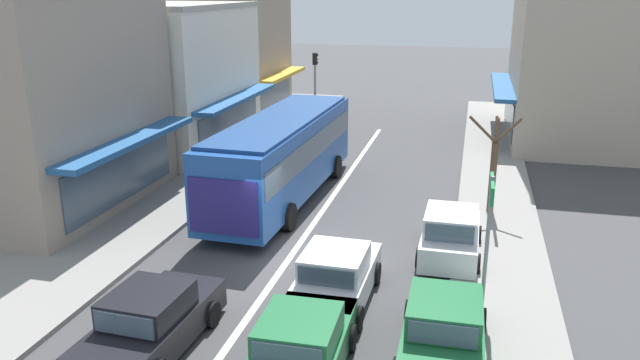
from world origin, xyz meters
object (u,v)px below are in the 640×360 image
Objects in this scene: sedan_adjacent_lane_lead at (151,323)px; street_tree_right at (493,168)px; parked_sedan_kerb_front at (443,331)px; sedan_behind_bus_mid at (300,351)px; traffic_light_downstreet at (315,76)px; pedestrian_with_handbag_near at (270,126)px; city_bus at (282,152)px; parked_hatchback_kerb_second at (451,235)px; sedan_adjacent_lane_trail at (335,278)px; pedestrian_browsing_midblock at (224,159)px; directional_road_sign at (490,213)px.

sedan_adjacent_lane_lead is 1.15× the size of street_tree_right.
sedan_adjacent_lane_lead is 1.01× the size of parked_sedan_kerb_front.
sedan_behind_bus_mid is 1.01× the size of traffic_light_downstreet.
traffic_light_downstreet is at bearing 81.21° from pedestrian_with_handbag_near.
city_bus is 13.71m from traffic_light_downstreet.
sedan_adjacent_lane_trail is at bearing -127.71° from parked_hatchback_kerb_second.
street_tree_right reaches higher than parked_sedan_kerb_front.
sedan_adjacent_lane_trail and parked_sedan_kerb_front have the same top height.
pedestrian_browsing_midblock is at bearing 151.19° from parked_hatchback_kerb_second.
sedan_adjacent_lane_lead is 1.02× the size of traffic_light_downstreet.
parked_sedan_kerb_front is 2.59× the size of pedestrian_browsing_midblock.
sedan_adjacent_lane_lead is at bearing -138.35° from sedan_adjacent_lane_trail.
directional_road_sign reaches higher than sedan_behind_bus_mid.
directional_road_sign is 13.48m from pedestrian_browsing_midblock.
pedestrian_browsing_midblock is at bearing 118.67° from sedan_behind_bus_mid.
traffic_light_downstreet is at bearing 103.55° from sedan_behind_bus_mid.
parked_hatchback_kerb_second is 2.28× the size of pedestrian_browsing_midblock.
sedan_behind_bus_mid is at bearing -61.33° from pedestrian_browsing_midblock.
city_bus is 6.71× the size of pedestrian_with_handbag_near.
sedan_adjacent_lane_trail is 8.70m from street_tree_right.
pedestrian_with_handbag_near is (-9.62, 17.18, 0.40)m from parked_sedan_kerb_front.
directional_road_sign reaches higher than parked_hatchback_kerb_second.
sedan_adjacent_lane_trail is at bearing 145.85° from parked_sedan_kerb_front.
street_tree_right is (4.00, 7.64, 1.10)m from sedan_adjacent_lane_trail.
directional_road_sign is at bearing 5.04° from sedan_adjacent_lane_trail.
sedan_adjacent_lane_lead and sedan_behind_bus_mid have the same top height.
sedan_adjacent_lane_trail is at bearing 41.65° from sedan_adjacent_lane_lead.
street_tree_right is (7.54, 10.79, 1.10)m from sedan_adjacent_lane_lead.
pedestrian_with_handbag_near is (-6.77, 18.67, 0.40)m from sedan_behind_bus_mid.
pedestrian_with_handbag_near is (-10.47, 14.91, -1.61)m from directional_road_sign.
pedestrian_browsing_midblock reaches higher than parked_hatchback_kerb_second.
sedan_behind_bus_mid is 5.65m from directional_road_sign.
city_bus is at bearing 116.39° from sedan_adjacent_lane_trail.
sedan_adjacent_lane_lead is 8.29m from directional_road_sign.
city_bus is 2.60× the size of traffic_light_downstreet.
sedan_adjacent_lane_lead is at bearing -80.07° from pedestrian_with_handbag_near.
street_tree_right reaches higher than directional_road_sign.
sedan_adjacent_lane_lead is 1.01× the size of sedan_adjacent_lane_trail.
parked_sedan_kerb_front is 3.15m from directional_road_sign.
traffic_light_downstreet is (-5.87, 20.98, 2.19)m from sedan_adjacent_lane_trail.
directional_road_sign is at bearing -92.24° from street_tree_right.
parked_sedan_kerb_front is at bearing -110.65° from directional_road_sign.
city_bus is at bearing -178.79° from street_tree_right.
pedestrian_with_handbag_near is (-0.89, -5.75, -1.79)m from traffic_light_downstreet.
sedan_adjacent_lane_trail is 2.60× the size of pedestrian_browsing_midblock.
pedestrian_with_handbag_near is at bearing 144.79° from street_tree_right.
sedan_behind_bus_mid is 1.14× the size of street_tree_right.
pedestrian_browsing_midblock is (-2.95, 1.29, -0.81)m from city_bus.
street_tree_right is (1.23, 4.06, 1.05)m from parked_hatchback_kerb_second.
street_tree_right is 13.19m from pedestrian_with_handbag_near.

